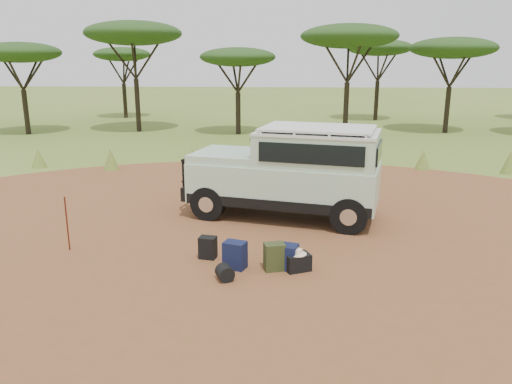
# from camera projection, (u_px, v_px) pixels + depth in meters

# --- Properties ---
(ground) EXTENTS (140.00, 140.00, 0.00)m
(ground) POSITION_uv_depth(u_px,v_px,m) (253.00, 254.00, 10.87)
(ground) COLOR #5A7328
(ground) RESTS_ON ground
(dirt_clearing) EXTENTS (23.00, 23.00, 0.01)m
(dirt_clearing) POSITION_uv_depth(u_px,v_px,m) (253.00, 254.00, 10.86)
(dirt_clearing) COLOR brown
(dirt_clearing) RESTS_ON ground
(grass_fringe) EXTENTS (36.60, 1.60, 0.90)m
(grass_fringe) POSITION_uv_depth(u_px,v_px,m) (270.00, 159.00, 19.12)
(grass_fringe) COLOR #5A7328
(grass_fringe) RESTS_ON ground
(acacia_treeline) EXTENTS (46.70, 13.20, 6.26)m
(acacia_treeline) POSITION_uv_depth(u_px,v_px,m) (288.00, 46.00, 28.70)
(acacia_treeline) COLOR black
(acacia_treeline) RESTS_ON ground
(safari_vehicle) EXTENTS (5.35, 3.12, 2.46)m
(safari_vehicle) POSITION_uv_depth(u_px,v_px,m) (291.00, 174.00, 13.13)
(safari_vehicle) COLOR #AECBAE
(safari_vehicle) RESTS_ON ground
(walking_staff) EXTENTS (0.24, 0.47, 1.36)m
(walking_staff) POSITION_uv_depth(u_px,v_px,m) (67.00, 224.00, 10.70)
(walking_staff) COLOR maroon
(walking_staff) RESTS_ON ground
(backpack_black) EXTENTS (0.39, 0.32, 0.48)m
(backpack_black) POSITION_uv_depth(u_px,v_px,m) (208.00, 248.00, 10.57)
(backpack_black) COLOR black
(backpack_black) RESTS_ON ground
(backpack_navy) EXTENTS (0.51, 0.43, 0.57)m
(backpack_navy) POSITION_uv_depth(u_px,v_px,m) (235.00, 255.00, 10.04)
(backpack_navy) COLOR #13193D
(backpack_navy) RESTS_ON ground
(backpack_olive) EXTENTS (0.47, 0.39, 0.56)m
(backpack_olive) POSITION_uv_depth(u_px,v_px,m) (274.00, 257.00, 9.96)
(backpack_olive) COLOR #2F3E1C
(backpack_olive) RESTS_ON ground
(duffel_navy) EXTENTS (0.54, 0.47, 0.52)m
(duffel_navy) POSITION_uv_depth(u_px,v_px,m) (286.00, 257.00, 10.03)
(duffel_navy) COLOR #13193D
(duffel_navy) RESTS_ON ground
(hard_case) EXTENTS (0.59, 0.52, 0.35)m
(hard_case) POSITION_uv_depth(u_px,v_px,m) (297.00, 262.00, 9.97)
(hard_case) COLOR black
(hard_case) RESTS_ON ground
(stuff_sack) EXTENTS (0.41, 0.41, 0.31)m
(stuff_sack) POSITION_uv_depth(u_px,v_px,m) (225.00, 273.00, 9.52)
(stuff_sack) COLOR black
(stuff_sack) RESTS_ON ground
(safari_hat) EXTENTS (0.36, 0.36, 0.11)m
(safari_hat) POSITION_uv_depth(u_px,v_px,m) (298.00, 252.00, 9.92)
(safari_hat) COLOR beige
(safari_hat) RESTS_ON hard_case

